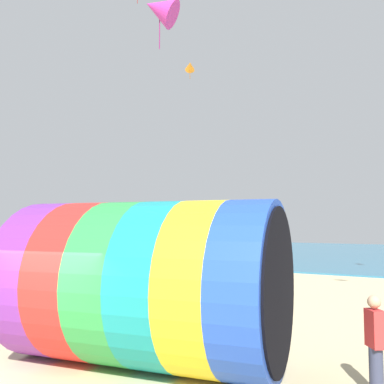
{
  "coord_description": "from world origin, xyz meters",
  "views": [
    {
      "loc": [
        6.67,
        -5.58,
        3.05
      ],
      "look_at": [
        1.1,
        4.09,
        3.87
      ],
      "focal_mm": 40.0,
      "sensor_mm": 36.0,
      "label": 1
    }
  ],
  "objects_px": {
    "giant_inflatable_tube": "(147,283)",
    "bystander_mid_beach": "(129,291)",
    "kite_magenta_delta": "(160,9)",
    "kite_orange_delta": "(190,66)",
    "bystander_near_water": "(282,274)",
    "kite_handler": "(375,345)"
  },
  "relations": [
    {
      "from": "giant_inflatable_tube",
      "to": "kite_magenta_delta",
      "type": "relative_size",
      "value": 3.27
    },
    {
      "from": "giant_inflatable_tube",
      "to": "kite_magenta_delta",
      "type": "distance_m",
      "value": 8.67
    },
    {
      "from": "giant_inflatable_tube",
      "to": "kite_orange_delta",
      "type": "bearing_deg",
      "value": 116.69
    },
    {
      "from": "kite_handler",
      "to": "kite_magenta_delta",
      "type": "xyz_separation_m",
      "value": [
        -6.25,
        2.35,
        8.8
      ]
    },
    {
      "from": "kite_magenta_delta",
      "to": "bystander_near_water",
      "type": "bearing_deg",
      "value": 79.12
    },
    {
      "from": "kite_orange_delta",
      "to": "kite_handler",
      "type": "bearing_deg",
      "value": -48.76
    },
    {
      "from": "kite_handler",
      "to": "giant_inflatable_tube",
      "type": "bearing_deg",
      "value": -172.29
    },
    {
      "from": "bystander_near_water",
      "to": "bystander_mid_beach",
      "type": "relative_size",
      "value": 1.12
    },
    {
      "from": "giant_inflatable_tube",
      "to": "kite_magenta_delta",
      "type": "bearing_deg",
      "value": 120.49
    },
    {
      "from": "bystander_near_water",
      "to": "kite_orange_delta",
      "type": "bearing_deg",
      "value": 153.69
    },
    {
      "from": "kite_orange_delta",
      "to": "kite_magenta_delta",
      "type": "relative_size",
      "value": 0.6
    },
    {
      "from": "giant_inflatable_tube",
      "to": "bystander_mid_beach",
      "type": "distance_m",
      "value": 5.44
    },
    {
      "from": "kite_handler",
      "to": "bystander_near_water",
      "type": "xyz_separation_m",
      "value": [
        -4.84,
        9.68,
        -0.03
      ]
    },
    {
      "from": "kite_magenta_delta",
      "to": "kite_handler",
      "type": "bearing_deg",
      "value": -20.64
    },
    {
      "from": "giant_inflatable_tube",
      "to": "kite_handler",
      "type": "bearing_deg",
      "value": 7.71
    },
    {
      "from": "kite_handler",
      "to": "kite_magenta_delta",
      "type": "height_order",
      "value": "kite_magenta_delta"
    },
    {
      "from": "giant_inflatable_tube",
      "to": "kite_handler",
      "type": "xyz_separation_m",
      "value": [
        4.5,
        0.61,
        -0.85
      ]
    },
    {
      "from": "bystander_near_water",
      "to": "bystander_mid_beach",
      "type": "height_order",
      "value": "bystander_near_water"
    },
    {
      "from": "kite_orange_delta",
      "to": "bystander_mid_beach",
      "type": "relative_size",
      "value": 0.74
    },
    {
      "from": "kite_magenta_delta",
      "to": "kite_orange_delta",
      "type": "bearing_deg",
      "value": 115.56
    },
    {
      "from": "kite_magenta_delta",
      "to": "bystander_mid_beach",
      "type": "xyz_separation_m",
      "value": [
        -1.87,
        0.97,
        -8.95
      ]
    },
    {
      "from": "kite_orange_delta",
      "to": "bystander_near_water",
      "type": "xyz_separation_m",
      "value": [
        6.43,
        -3.18,
        -11.39
      ]
    }
  ]
}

